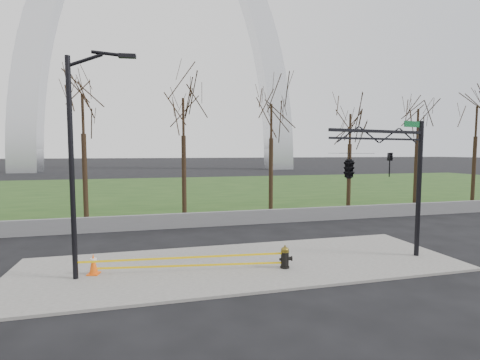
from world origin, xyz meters
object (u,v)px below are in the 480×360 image
object	(u,v)px
fire_hydrant	(285,258)
traffic_cone	(93,264)
street_light	(78,151)
traffic_signal_mast	(364,165)

from	to	relation	value
fire_hydrant	traffic_cone	distance (m)	7.32
traffic_cone	street_light	size ratio (longest dim) A/B	0.10
street_light	traffic_signal_mast	world-z (taller)	street_light
street_light	fire_hydrant	bearing A→B (deg)	1.07
traffic_cone	street_light	bearing A→B (deg)	-134.81
traffic_signal_mast	fire_hydrant	bearing A→B (deg)	159.81
fire_hydrant	street_light	bearing A→B (deg)	-173.37
traffic_cone	street_light	xyz separation A→B (m)	(-0.34, -0.34, 4.20)
street_light	traffic_cone	bearing A→B (deg)	52.15
fire_hydrant	traffic_cone	xyz separation A→B (m)	(-7.23, 1.12, -0.02)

